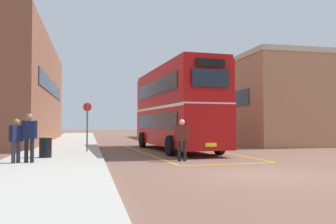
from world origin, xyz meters
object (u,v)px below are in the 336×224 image
single_deck_bus (162,123)px  litter_bin (45,147)px  pedestrian_boarding (182,137)px  bus_stop_sign (87,122)px  double_decker_bus (176,107)px  pedestrian_waiting_far (29,134)px  pedestrian_waiting_near (16,138)px

single_deck_bus → litter_bin: size_ratio=10.58×
pedestrian_boarding → single_deck_bus: bearing=80.3°
litter_bin → bus_stop_sign: 3.65m
double_decker_bus → litter_bin: (-6.72, -4.25, -1.94)m
double_decker_bus → litter_bin: size_ratio=11.96×
pedestrian_waiting_far → litter_bin: 2.07m
double_decker_bus → single_deck_bus: double_decker_bus is taller
pedestrian_waiting_near → pedestrian_waiting_far: 0.47m
double_decker_bus → pedestrian_waiting_near: bearing=-140.4°
single_deck_bus → pedestrian_waiting_near: single_deck_bus is taller
pedestrian_waiting_far → bus_stop_sign: size_ratio=0.72×
pedestrian_waiting_far → litter_bin: size_ratio=2.07×
single_deck_bus → bus_stop_sign: single_deck_bus is taller
pedestrian_waiting_near → litter_bin: pedestrian_waiting_near is taller
litter_bin → pedestrian_waiting_far: bearing=-100.2°
double_decker_bus → pedestrian_waiting_near: size_ratio=6.48×
double_decker_bus → pedestrian_waiting_far: (-7.07, -6.20, -1.32)m
double_decker_bus → litter_bin: bearing=-147.7°
single_deck_bus → pedestrian_boarding: single_deck_bus is taller
double_decker_bus → pedestrian_waiting_far: bearing=-138.8°
single_deck_bus → pedestrian_waiting_far: single_deck_bus is taller
single_deck_bus → pedestrian_boarding: (-4.10, -24.03, -0.62)m
bus_stop_sign → pedestrian_waiting_far: bearing=-112.4°
bus_stop_sign → litter_bin: bearing=-119.2°
pedestrian_boarding → pedestrian_waiting_near: (-6.39, -0.55, 0.04)m
double_decker_bus → bus_stop_sign: 5.23m
pedestrian_waiting_far → litter_bin: bearing=79.8°
litter_bin → double_decker_bus: bearing=32.3°
pedestrian_waiting_near → pedestrian_waiting_far: pedestrian_waiting_far is taller
pedestrian_boarding → bus_stop_sign: 5.96m
pedestrian_boarding → pedestrian_waiting_near: size_ratio=1.09×
single_deck_bus → bus_stop_sign: bearing=-112.2°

